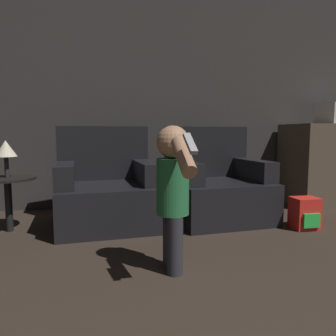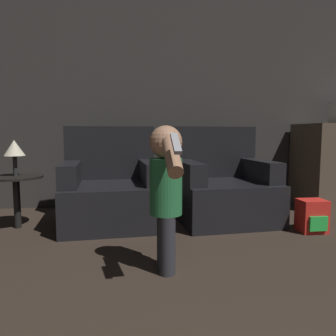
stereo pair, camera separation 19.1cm
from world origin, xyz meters
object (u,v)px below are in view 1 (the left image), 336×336
(toy_backpack, at_px, (305,213))
(lamp, at_px, (6,149))
(armchair_left, at_px, (106,191))
(armchair_right, at_px, (216,188))
(person_toddler, at_px, (173,187))

(toy_backpack, bearing_deg, lamp, 169.90)
(armchair_left, distance_m, armchair_right, 1.08)
(armchair_left, relative_size, person_toddler, 1.05)
(armchair_left, xyz_separation_m, toy_backpack, (1.73, -0.52, -0.17))
(toy_backpack, bearing_deg, armchair_right, 141.20)
(armchair_left, xyz_separation_m, lamp, (-0.84, -0.06, 0.41))
(armchair_right, distance_m, toy_backpack, 0.85)
(armchair_right, xyz_separation_m, lamp, (-1.92, -0.06, 0.41))
(armchair_left, xyz_separation_m, person_toddler, (0.38, -1.16, 0.22))
(armchair_left, height_order, person_toddler, armchair_left)
(toy_backpack, height_order, lamp, lamp)
(person_toddler, relative_size, toy_backpack, 3.19)
(person_toddler, bearing_deg, toy_backpack, -66.04)
(armchair_left, height_order, armchair_right, same)
(armchair_right, xyz_separation_m, person_toddler, (-0.71, -1.16, 0.22))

